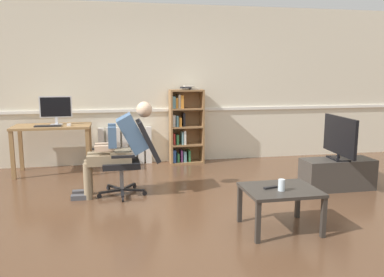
{
  "coord_description": "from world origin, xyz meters",
  "views": [
    {
      "loc": [
        -0.84,
        -4.13,
        1.56
      ],
      "look_at": [
        0.15,
        0.85,
        0.7
      ],
      "focal_mm": 36.43,
      "sensor_mm": 36.0,
      "label": 1
    }
  ],
  "objects_px": {
    "bookshelf": "(184,126)",
    "coffee_table": "(280,194)",
    "tv_stand": "(337,174)",
    "computer_mouse": "(69,125)",
    "radiator": "(125,146)",
    "tv_screen": "(340,137)",
    "imac_monitor": "(56,108)",
    "drinking_glass": "(282,185)",
    "office_chair": "(133,155)",
    "keyboard": "(48,126)",
    "person_seated": "(119,146)",
    "spare_remote": "(271,187)",
    "computer_desk": "(52,133)"
  },
  "relations": [
    {
      "from": "imac_monitor",
      "to": "radiator",
      "type": "distance_m",
      "value": 1.3
    },
    {
      "from": "tv_stand",
      "to": "tv_screen",
      "type": "height_order",
      "value": "tv_screen"
    },
    {
      "from": "imac_monitor",
      "to": "tv_screen",
      "type": "distance_m",
      "value": 4.21
    },
    {
      "from": "office_chair",
      "to": "computer_mouse",
      "type": "bearing_deg",
      "value": -143.72
    },
    {
      "from": "keyboard",
      "to": "bookshelf",
      "type": "height_order",
      "value": "bookshelf"
    },
    {
      "from": "computer_desk",
      "to": "radiator",
      "type": "height_order",
      "value": "computer_desk"
    },
    {
      "from": "coffee_table",
      "to": "drinking_glass",
      "type": "bearing_deg",
      "value": -107.62
    },
    {
      "from": "person_seated",
      "to": "tv_screen",
      "type": "bearing_deg",
      "value": 83.42
    },
    {
      "from": "office_chair",
      "to": "tv_stand",
      "type": "bearing_deg",
      "value": 83.0
    },
    {
      "from": "imac_monitor",
      "to": "drinking_glass",
      "type": "xyz_separation_m",
      "value": [
        2.47,
        -2.95,
        -0.53
      ]
    },
    {
      "from": "computer_mouse",
      "to": "radiator",
      "type": "distance_m",
      "value": 1.09
    },
    {
      "from": "person_seated",
      "to": "keyboard",
      "type": "bearing_deg",
      "value": -139.57
    },
    {
      "from": "computer_mouse",
      "to": "coffee_table",
      "type": "relative_size",
      "value": 0.14
    },
    {
      "from": "radiator",
      "to": "drinking_glass",
      "type": "bearing_deg",
      "value": -66.66
    },
    {
      "from": "keyboard",
      "to": "bookshelf",
      "type": "bearing_deg",
      "value": 11.21
    },
    {
      "from": "computer_desk",
      "to": "radiator",
      "type": "bearing_deg",
      "value": 19.22
    },
    {
      "from": "tv_stand",
      "to": "bookshelf",
      "type": "bearing_deg",
      "value": 132.27
    },
    {
      "from": "computer_desk",
      "to": "computer_mouse",
      "type": "height_order",
      "value": "computer_mouse"
    },
    {
      "from": "imac_monitor",
      "to": "tv_screen",
      "type": "height_order",
      "value": "imac_monitor"
    },
    {
      "from": "bookshelf",
      "to": "spare_remote",
      "type": "relative_size",
      "value": 8.98
    },
    {
      "from": "tv_screen",
      "to": "radiator",
      "type": "bearing_deg",
      "value": 58.73
    },
    {
      "from": "office_chair",
      "to": "imac_monitor",
      "type": "bearing_deg",
      "value": -142.22
    },
    {
      "from": "coffee_table",
      "to": "drinking_glass",
      "type": "height_order",
      "value": "drinking_glass"
    },
    {
      "from": "computer_desk",
      "to": "tv_stand",
      "type": "relative_size",
      "value": 1.2
    },
    {
      "from": "radiator",
      "to": "spare_remote",
      "type": "relative_size",
      "value": 6.0
    },
    {
      "from": "computer_desk",
      "to": "person_seated",
      "type": "relative_size",
      "value": 0.96
    },
    {
      "from": "office_chair",
      "to": "person_seated",
      "type": "relative_size",
      "value": 0.81
    },
    {
      "from": "bookshelf",
      "to": "computer_mouse",
      "type": "bearing_deg",
      "value": -167.6
    },
    {
      "from": "computer_mouse",
      "to": "keyboard",
      "type": "bearing_deg",
      "value": -176.24
    },
    {
      "from": "bookshelf",
      "to": "coffee_table",
      "type": "distance_m",
      "value": 3.13
    },
    {
      "from": "radiator",
      "to": "person_seated",
      "type": "bearing_deg",
      "value": -93.86
    },
    {
      "from": "computer_mouse",
      "to": "tv_screen",
      "type": "xyz_separation_m",
      "value": [
        3.63,
        -1.53,
        -0.06
      ]
    },
    {
      "from": "keyboard",
      "to": "person_seated",
      "type": "distance_m",
      "value": 1.59
    },
    {
      "from": "computer_desk",
      "to": "imac_monitor",
      "type": "relative_size",
      "value": 2.37
    },
    {
      "from": "person_seated",
      "to": "office_chair",
      "type": "bearing_deg",
      "value": 90.0
    },
    {
      "from": "person_seated",
      "to": "tv_stand",
      "type": "bearing_deg",
      "value": 83.42
    },
    {
      "from": "coffee_table",
      "to": "bookshelf",
      "type": "bearing_deg",
      "value": 97.78
    },
    {
      "from": "keyboard",
      "to": "person_seated",
      "type": "bearing_deg",
      "value": -49.06
    },
    {
      "from": "computer_desk",
      "to": "coffee_table",
      "type": "height_order",
      "value": "computer_desk"
    },
    {
      "from": "keyboard",
      "to": "tv_screen",
      "type": "relative_size",
      "value": 0.45
    },
    {
      "from": "radiator",
      "to": "tv_screen",
      "type": "relative_size",
      "value": 1.06
    },
    {
      "from": "imac_monitor",
      "to": "tv_screen",
      "type": "relative_size",
      "value": 0.58
    },
    {
      "from": "radiator",
      "to": "imac_monitor",
      "type": "bearing_deg",
      "value": -163.55
    },
    {
      "from": "person_seated",
      "to": "bookshelf",
      "type": "bearing_deg",
      "value": 144.82
    },
    {
      "from": "drinking_glass",
      "to": "imac_monitor",
      "type": "bearing_deg",
      "value": 129.91
    },
    {
      "from": "spare_remote",
      "to": "person_seated",
      "type": "bearing_deg",
      "value": -149.61
    },
    {
      "from": "computer_mouse",
      "to": "bookshelf",
      "type": "relative_size",
      "value": 0.07
    },
    {
      "from": "tv_stand",
      "to": "tv_screen",
      "type": "relative_size",
      "value": 1.13
    },
    {
      "from": "computer_desk",
      "to": "coffee_table",
      "type": "bearing_deg",
      "value": -47.62
    },
    {
      "from": "person_seated",
      "to": "spare_remote",
      "type": "xyz_separation_m",
      "value": [
        1.45,
        -1.44,
        -0.21
      ]
    }
  ]
}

